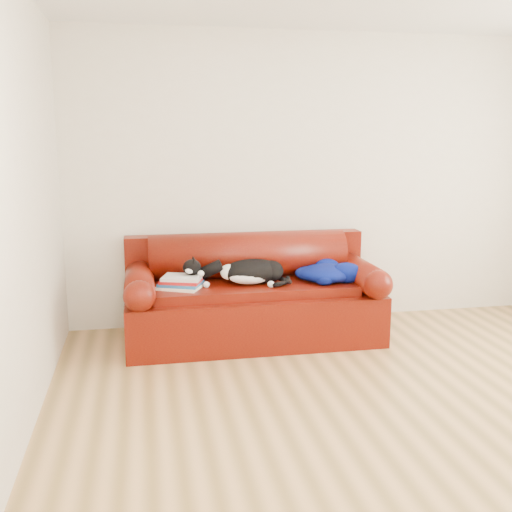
% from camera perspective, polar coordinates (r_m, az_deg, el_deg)
% --- Properties ---
extents(ground, '(4.50, 4.50, 0.00)m').
position_cam_1_polar(ground, '(4.02, 13.73, -14.02)').
color(ground, brown).
rests_on(ground, ground).
extents(room_shell, '(4.52, 4.02, 2.61)m').
position_cam_1_polar(room_shell, '(3.71, 16.64, 10.37)').
color(room_shell, beige).
rests_on(room_shell, ground).
extents(sofa_base, '(2.10, 0.90, 0.50)m').
position_cam_1_polar(sofa_base, '(5.07, -0.31, -5.35)').
color(sofa_base, '#360203').
rests_on(sofa_base, ground).
extents(sofa_back, '(2.10, 1.01, 0.88)m').
position_cam_1_polar(sofa_back, '(5.23, -0.80, -1.39)').
color(sofa_back, '#360203').
rests_on(sofa_back, ground).
extents(book_stack, '(0.40, 0.37, 0.10)m').
position_cam_1_polar(book_stack, '(4.83, -7.13, -2.49)').
color(book_stack, white).
rests_on(book_stack, sofa_base).
extents(cat, '(0.71, 0.34, 0.26)m').
position_cam_1_polar(cat, '(4.91, -0.41, -1.56)').
color(cat, black).
rests_on(cat, sofa_base).
extents(blanket, '(0.54, 0.45, 0.17)m').
position_cam_1_polar(blanket, '(5.07, 6.82, -1.53)').
color(blanket, '#040246').
rests_on(blanket, sofa_base).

